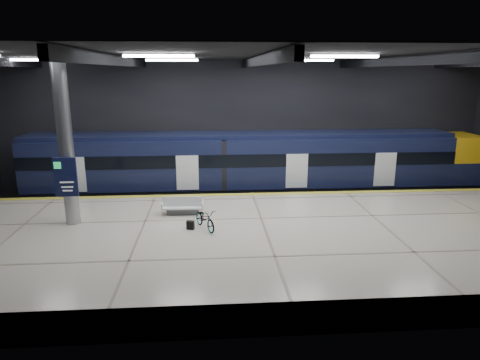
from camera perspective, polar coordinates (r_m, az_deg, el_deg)
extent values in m
plane|color=black|center=(20.09, 2.43, -7.11)|extent=(30.00, 30.00, 0.00)
cube|color=black|center=(26.88, 0.56, 7.18)|extent=(30.00, 0.10, 8.00)
cube|color=black|center=(11.31, 7.28, -2.94)|extent=(30.00, 0.10, 8.00)
cube|color=black|center=(18.72, 2.70, 16.33)|extent=(30.00, 16.00, 0.10)
cube|color=black|center=(18.96, -16.29, 15.02)|extent=(0.25, 16.00, 0.40)
cube|color=black|center=(18.71, 2.69, 15.57)|extent=(0.25, 16.00, 0.40)
cube|color=black|center=(20.32, 20.33, 14.63)|extent=(0.25, 16.00, 0.40)
cube|color=white|center=(16.68, -10.77, 15.95)|extent=(2.60, 0.18, 0.10)
cube|color=white|center=(17.39, 13.77, 15.72)|extent=(2.60, 0.18, 0.10)
cube|color=white|center=(24.23, -26.32, 14.17)|extent=(2.60, 0.18, 0.10)
cube|color=white|center=(22.66, -9.05, 15.52)|extent=(2.60, 0.18, 0.10)
cube|color=white|center=(23.18, 9.13, 15.48)|extent=(2.60, 0.18, 0.10)
cube|color=white|center=(25.67, 25.03, 14.23)|extent=(2.60, 0.18, 0.10)
cube|color=beige|center=(17.59, 3.39, -8.40)|extent=(30.00, 11.00, 1.10)
cube|color=gold|center=(22.33, 1.66, -1.90)|extent=(30.00, 0.40, 0.01)
cube|color=gray|center=(24.56, 1.16, -2.88)|extent=(30.00, 0.08, 0.16)
cube|color=gray|center=(25.93, 0.87, -1.94)|extent=(30.00, 0.08, 0.16)
cube|color=black|center=(25.08, 0.09, -1.39)|extent=(24.00, 2.58, 0.80)
cube|color=#0F1433|center=(24.66, 0.09, 2.58)|extent=(24.00, 2.80, 2.75)
cube|color=#0F1433|center=(24.40, 0.09, 6.02)|extent=(24.00, 2.30, 0.24)
cube|color=black|center=(23.23, 0.35, 2.54)|extent=(24.00, 0.04, 0.70)
cube|color=white|center=(23.77, 7.58, 1.21)|extent=(1.20, 0.05, 1.90)
cube|color=#F0AF14|center=(28.70, 26.97, 2.69)|extent=(2.00, 2.80, 2.75)
cube|color=black|center=(28.83, 27.52, 3.02)|extent=(1.60, 2.38, 0.80)
cube|color=#595B60|center=(19.43, -7.61, -4.12)|extent=(1.43, 0.50, 0.27)
cube|color=silver|center=(19.37, -7.62, -3.55)|extent=(1.80, 0.82, 0.07)
cube|color=silver|center=(19.29, -7.65, -2.85)|extent=(1.77, 0.14, 0.44)
cube|color=silver|center=(19.44, -10.24, -3.25)|extent=(0.08, 0.75, 0.27)
cube|color=silver|center=(19.26, -5.01, -3.24)|extent=(0.08, 0.75, 0.27)
imported|color=#99999E|center=(17.45, -4.67, -5.16)|extent=(1.23, 1.72, 0.86)
cube|color=black|center=(17.55, -6.63, -5.98)|extent=(0.34, 0.26, 0.35)
cylinder|color=#9EA0A5|center=(18.71, -22.24, 4.69)|extent=(0.60, 0.60, 6.90)
cube|color=#0E1336|center=(18.57, -22.24, 0.37)|extent=(0.90, 0.12, 1.60)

